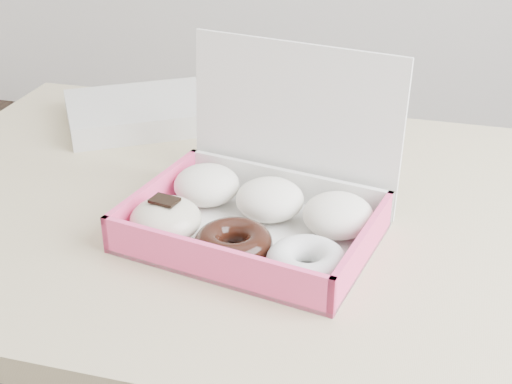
# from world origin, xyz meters

# --- Properties ---
(table) EXTENTS (1.20, 0.80, 0.75)m
(table) POSITION_xyz_m (0.00, 0.00, 0.67)
(table) COLOR tan
(table) RESTS_ON ground
(donut_box) EXTENTS (0.37, 0.32, 0.24)m
(donut_box) POSITION_xyz_m (0.00, -0.08, 0.79)
(donut_box) COLOR white
(donut_box) RESTS_ON table
(newspapers) EXTENTS (0.33, 0.32, 0.04)m
(newspapers) POSITION_xyz_m (-0.31, 0.25, 0.77)
(newspapers) COLOR silver
(newspapers) RESTS_ON table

